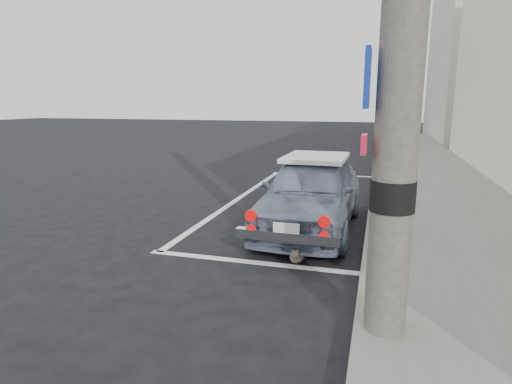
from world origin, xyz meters
TOP-DOWN VIEW (x-y plane):
  - ground at (0.00, 0.00)m, footprint 80.00×80.00m
  - sidewalk at (3.20, 2.00)m, footprint 2.80×40.00m
  - building_far at (6.35, 20.00)m, footprint 3.50×10.00m
  - pline_rear at (0.50, -0.50)m, footprint 3.00×0.12m
  - pline_front at (0.50, 6.50)m, footprint 3.00×0.12m
  - pline_side at (-0.90, 3.00)m, footprint 0.12×7.00m
  - retro_coupe at (0.91, 1.22)m, footprint 1.47×3.52m
  - cat at (0.99, -0.35)m, footprint 0.19×0.43m

SIDE VIEW (x-z plane):
  - ground at x=0.00m, z-range 0.00..0.00m
  - pline_rear at x=0.50m, z-range 0.00..0.01m
  - pline_front at x=0.50m, z-range 0.00..0.01m
  - pline_side at x=-0.90m, z-range 0.00..0.01m
  - sidewalk at x=3.20m, z-range 0.00..0.15m
  - cat at x=0.99m, z-range -0.01..0.22m
  - retro_coupe at x=0.91m, z-range 0.01..1.19m
  - building_far at x=6.35m, z-range 0.00..8.00m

